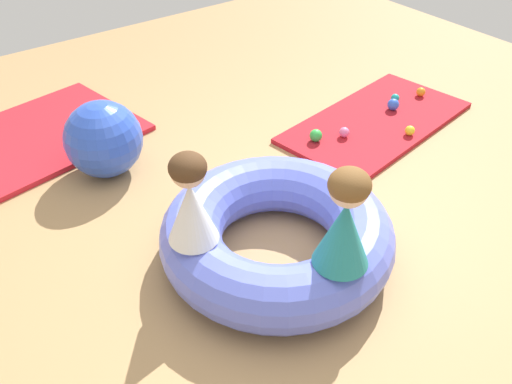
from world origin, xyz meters
TOP-DOWN VIEW (x-y plane):
  - ground_plane at (0.00, 0.00)m, footprint 8.00×8.00m
  - gym_mat_front at (1.57, 0.75)m, footprint 1.75×1.08m
  - gym_mat_far_right at (-0.74, 2.19)m, footprint 1.63×1.36m
  - inflatable_cushion at (-0.06, 0.02)m, footprint 1.35×1.35m
  - child_in_white at (-0.55, 0.11)m, footprint 0.27×0.27m
  - child_in_teal at (-0.06, -0.48)m, footprint 0.32×0.32m
  - play_ball_pink at (1.17, 0.72)m, footprint 0.08×0.08m
  - play_ball_yellow at (1.61, 0.43)m, footprint 0.08×0.08m
  - play_ball_teal at (1.93, 0.87)m, footprint 0.07×0.07m
  - play_ball_red at (-0.14, 1.94)m, footprint 0.10×0.10m
  - play_ball_orange at (2.19, 0.81)m, footprint 0.08×0.08m
  - play_ball_green at (0.96, 0.81)m, footprint 0.10×0.10m
  - play_ball_blue at (1.81, 0.79)m, footprint 0.10×0.10m
  - exercise_ball_large at (-0.47, 1.44)m, footprint 0.54×0.54m

SIDE VIEW (x-z plane):
  - ground_plane at x=0.00m, z-range 0.00..0.00m
  - gym_mat_front at x=1.57m, z-range 0.00..0.04m
  - gym_mat_far_right at x=-0.74m, z-range 0.00..0.04m
  - play_ball_teal at x=1.93m, z-range 0.04..0.11m
  - play_ball_yellow at x=1.61m, z-range 0.04..0.12m
  - play_ball_orange at x=2.19m, z-range 0.04..0.12m
  - play_ball_pink at x=1.17m, z-range 0.04..0.12m
  - play_ball_blue at x=1.81m, z-range 0.04..0.14m
  - play_ball_green at x=0.96m, z-range 0.04..0.14m
  - play_ball_red at x=-0.14m, z-range 0.04..0.14m
  - inflatable_cushion at x=-0.06m, z-range 0.00..0.36m
  - exercise_ball_large at x=-0.47m, z-range 0.00..0.54m
  - child_in_white at x=-0.55m, z-range 0.35..0.87m
  - child_in_teal at x=-0.06m, z-range 0.35..0.91m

